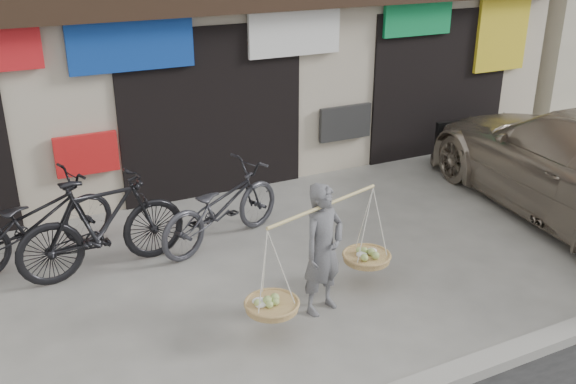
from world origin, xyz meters
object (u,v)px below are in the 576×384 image
bike_0 (35,221)px  bike_1 (102,224)px  street_vendor (323,254)px  bike_2 (221,206)px

bike_0 → bike_1: size_ratio=1.00×
street_vendor → bike_2: street_vendor is taller
street_vendor → bike_0: bearing=118.5°
bike_0 → bike_1: (0.73, -0.67, 0.08)m
street_vendor → bike_2: 2.14m
street_vendor → bike_2: (-0.41, 2.09, -0.16)m
bike_2 → street_vendor: bearing=169.3°
bike_1 → bike_2: bearing=-93.3°
bike_0 → bike_2: size_ratio=1.03×
bike_0 → bike_2: 2.41m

